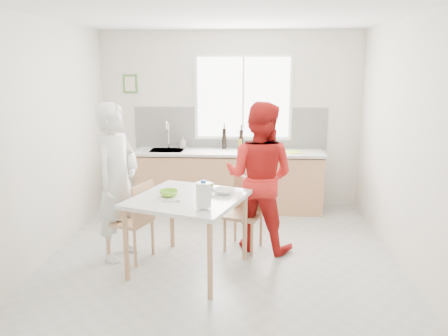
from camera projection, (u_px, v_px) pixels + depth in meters
The scene contains 21 objects.
ground at pixel (220, 264), 4.91m from camera, with size 4.50×4.50×0.00m, color #B7B7B2.
room_shell at pixel (220, 118), 4.53m from camera, with size 4.50×4.50×4.50m.
window at pixel (243, 97), 6.67m from camera, with size 1.50×0.06×1.30m.
backsplash at pixel (230, 128), 6.80m from camera, with size 3.00×0.02×0.65m, color white.
picture_frame at pixel (130, 84), 6.74m from camera, with size 0.22×0.03×0.28m.
kitchen_counter at pixel (229, 183), 6.71m from camera, with size 2.84×0.64×1.37m.
dining_table at pixel (188, 205), 4.61m from camera, with size 1.37×1.37×0.83m.
chair_left at pixel (135, 218), 4.93m from camera, with size 0.53×0.53×0.91m.
chair_far at pixel (245, 210), 5.27m from camera, with size 0.51×0.51×0.86m.
person_white at pixel (117, 182), 4.92m from camera, with size 0.65×0.43×1.79m, color white.
person_red at pixel (259, 177), 5.16m from camera, with size 0.86×0.67×1.78m, color red.
bowl_green at pixel (169, 193), 4.62m from camera, with size 0.20×0.20×0.06m, color #84CE2F.
bowl_white at pixel (223, 191), 4.70m from camera, with size 0.21×0.21×0.05m, color silver.
milk_jug at pixel (204, 194), 4.19m from camera, with size 0.21×0.15×0.26m.
green_box at pixel (208, 187), 4.80m from camera, with size 0.10×0.10×0.09m, color #82CF2F.
spoon at pixel (171, 201), 4.43m from camera, with size 0.01×0.01×0.16m, color #A5A5AA.
cutting_board at pixel (289, 152), 6.46m from camera, with size 0.35×0.25×0.01m, color #99C72E.
wine_bottle_a at pixel (224, 139), 6.72m from camera, with size 0.07×0.07×0.32m, color black.
wine_bottle_b at pixel (241, 139), 6.71m from camera, with size 0.07×0.07×0.30m, color black.
jar_amber at pixel (240, 144), 6.69m from camera, with size 0.06×0.06×0.16m, color olive.
soap_bottle at pixel (183, 142), 6.80m from camera, with size 0.08×0.08×0.18m, color #999999.
Camera 1 is at (0.33, -4.52, 2.17)m, focal length 35.00 mm.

